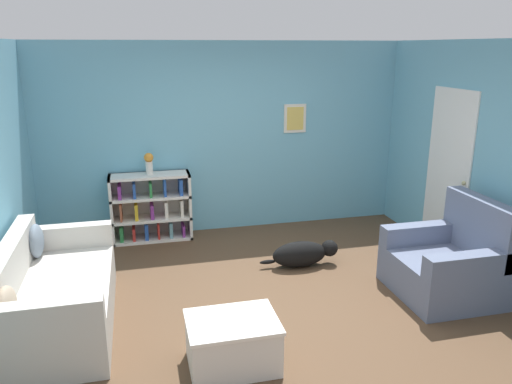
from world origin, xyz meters
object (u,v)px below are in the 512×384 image
at_px(coffee_table, 233,341).
at_px(dog, 303,254).
at_px(couch, 53,296).
at_px(recliner_chair, 450,263).
at_px(bookshelf, 151,208).
at_px(vase, 149,162).

height_order(coffee_table, dog, coffee_table).
bearing_deg(couch, recliner_chair, -4.26).
bearing_deg(bookshelf, coffee_table, -80.39).
distance_m(couch, bookshelf, 2.26).
distance_m(couch, dog, 2.78).
bearing_deg(couch, bookshelf, 64.19).
height_order(couch, bookshelf, bookshelf).
bearing_deg(bookshelf, vase, -78.22).
distance_m(recliner_chair, vase, 3.83).
bearing_deg(dog, couch, -165.20).
xyz_separation_m(couch, coffee_table, (1.50, -0.99, -0.08)).
relative_size(couch, coffee_table, 2.56).
bearing_deg(vase, couch, -116.12).
xyz_separation_m(dog, vase, (-1.69, 1.31, 0.91)).
height_order(recliner_chair, vase, vase).
relative_size(couch, bookshelf, 1.79).
xyz_separation_m(coffee_table, dog, (1.18, 1.70, -0.06)).
height_order(couch, coffee_table, couch).
distance_m(couch, coffee_table, 1.80).
relative_size(couch, recliner_chair, 1.82).
relative_size(couch, vase, 6.58).
xyz_separation_m(recliner_chair, coffee_table, (-2.46, -0.70, -0.12)).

